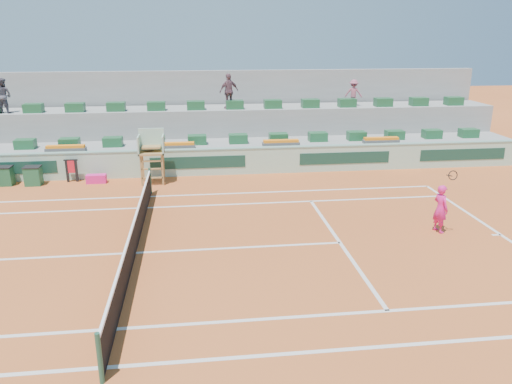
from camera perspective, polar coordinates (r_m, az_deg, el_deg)
ground at (r=15.73m, az=-13.59°, el=-6.79°), size 90.00×90.00×0.00m
seating_tier_lower at (r=25.67m, az=-11.17°, el=4.40°), size 36.00×4.00×1.20m
seating_tier_upper at (r=27.09m, az=-11.04°, el=6.62°), size 36.00×2.40×2.60m
stadium_back_wall at (r=28.51m, az=-10.94°, el=9.01°), size 36.00×0.40×4.40m
player_bag at (r=23.28m, az=-17.78°, el=1.45°), size 0.86×0.38×0.38m
spectator_left at (r=27.76m, az=-26.93°, el=9.80°), size 0.99×0.88×1.69m
spectator_mid at (r=26.28m, az=-3.11°, el=11.44°), size 1.14×0.81×1.80m
spectator_right at (r=27.73m, az=11.09°, el=11.06°), size 1.03×0.81×1.40m
court_lines at (r=15.73m, az=-13.59°, el=-6.78°), size 23.89×11.09×0.01m
tennis_net at (r=15.53m, az=-13.73°, el=-5.02°), size 0.10×11.97×1.10m
advertising_hoarding at (r=23.53m, az=-11.47°, el=3.24°), size 36.00×0.34×1.26m
umpire_chair at (r=22.35m, az=-11.85°, el=4.85°), size 1.10×0.90×2.40m
seat_row_lower at (r=24.62m, az=-11.42°, el=5.77°), size 32.90×0.60×0.44m
seat_row_upper at (r=26.25m, az=-11.32°, el=9.62°), size 32.90×0.60×0.44m
flower_planters at (r=24.03m, az=-15.12°, el=5.00°), size 26.80×0.36×0.28m
drink_cooler_a at (r=23.90m, az=-24.11°, el=1.72°), size 0.70×0.61×0.84m
drink_cooler_b at (r=24.40m, az=-26.77°, el=1.66°), size 0.68×0.59×0.84m
towel_rack at (r=23.71m, az=-20.34°, el=2.51°), size 0.60×0.10×1.03m
tennis_player at (r=17.67m, az=20.34°, el=-1.77°), size 0.54×0.90×2.28m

